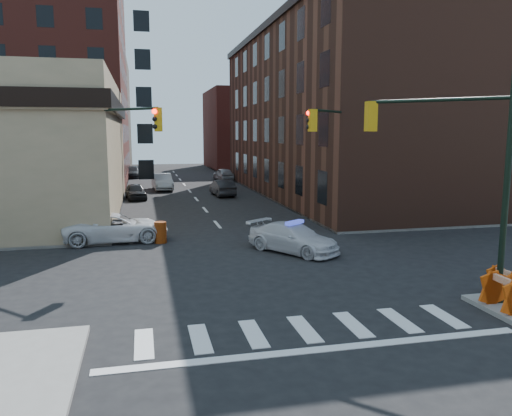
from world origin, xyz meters
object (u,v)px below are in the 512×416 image
pickup (116,228)px  barricade_nw_a (91,229)px  pedestrian_a (25,219)px  pedestrian_b (3,229)px  parked_car_enear (222,188)px  parked_car_wnear (136,191)px  barricade_se_a (504,282)px  police_car (293,238)px  parked_car_wfar (162,182)px  barrel_road (271,237)px  barrel_bank (160,232)px

pickup → barricade_nw_a: bearing=57.5°
pickup → pedestrian_a: bearing=61.7°
pedestrian_b → pedestrian_a: bearing=45.3°
parked_car_enear → pedestrian_a: bearing=44.7°
parked_car_wnear → barricade_nw_a: (-2.13, -16.00, -0.09)m
pedestrian_a → barricade_se_a: size_ratio=1.56×
parked_car_wnear → parked_car_enear: parked_car_enear is taller
police_car → pedestrian_b: pedestrian_b is taller
barricade_nw_a → barricade_se_a: bearing=-46.5°
parked_car_wnear → parked_car_enear: (7.47, 0.55, 0.06)m
parked_car_wfar → barrel_road: parked_car_wfar is taller
parked_car_wnear → barrel_road: parked_car_wnear is taller
police_car → parked_car_wfar: (-4.94, 27.11, 0.13)m
police_car → barrel_bank: bearing=115.5°
pedestrian_a → barrel_bank: bearing=-8.9°
parked_car_enear → barricade_se_a: parked_car_enear is taller
barrel_bank → parked_car_enear: bearing=71.4°
parked_car_enear → barricade_se_a: bearing=95.2°
barrel_road → barrel_bank: barrel_bank is taller
parked_car_enear → barrel_road: bearing=83.3°
barricade_nw_a → pickup: bearing=-33.6°
pedestrian_a → barrel_road: size_ratio=1.81×
barrel_road → barricade_se_a: barricade_se_a is taller
police_car → pickup: 9.25m
pedestrian_a → barrel_bank: pedestrian_a is taller
parked_car_enear → pickup: bearing=59.9°
barrel_bank → barricade_nw_a: barrel_bank is taller
pedestrian_b → barricade_nw_a: bearing=-18.3°
barrel_bank → parked_car_wfar: bearing=87.4°
parked_car_wnear → barricade_nw_a: parked_car_wnear is taller
police_car → barricade_se_a: size_ratio=4.15×
pickup → pedestrian_a: 5.22m
pedestrian_a → barricade_nw_a: 3.77m
police_car → pickup: (-8.24, 4.19, 0.06)m
parked_car_wfar → pedestrian_b: 24.84m
parked_car_wnear → parked_car_wfar: (2.47, 6.21, 0.15)m
pedestrian_b → barricade_se_a: pedestrian_b is taller
barrel_road → barricade_nw_a: bearing=157.5°
police_car → parked_car_enear: parked_car_enear is taller
pedestrian_a → barricade_nw_a: size_ratio=1.56×
police_car → pickup: size_ratio=0.88×
pedestrian_a → barrel_road: 13.28m
police_car → pedestrian_b: (-13.46, 3.78, 0.30)m
police_car → parked_car_wfar: parked_car_wfar is taller
pickup → barrel_bank: pickup is taller
pickup → parked_car_wnear: pickup is taller
pedestrian_b → police_car: bearing=-49.9°
pickup → barrel_road: 8.06m
pickup → police_car: bearing=-121.1°
police_car → barricade_se_a: 9.40m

